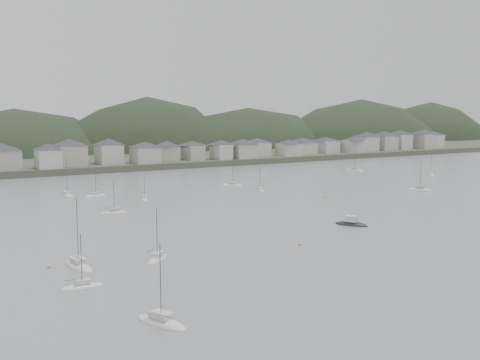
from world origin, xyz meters
TOP-DOWN VIEW (x-y plane):
  - ground at (0.00, 0.00)m, footprint 900.00×900.00m
  - far_shore_land at (0.00, 295.00)m, footprint 900.00×250.00m
  - forested_ridge at (4.83, 269.40)m, footprint 851.55×103.94m
  - waterfront_town at (50.59, 183.34)m, footprint 451.48×28.46m
  - moored_fleet at (-14.52, 56.60)m, footprint 237.40×161.35m
  - motor_launch_far at (1.01, 25.21)m, footprint 6.50×8.61m
  - mooring_buoys at (8.38, 54.93)m, footprint 170.34×117.44m

SIDE VIEW (x-z plane):
  - forested_ridge at x=4.83m, z-range -62.57..40.00m
  - ground at x=0.00m, z-range 0.00..0.00m
  - mooring_buoys at x=8.38m, z-range -0.20..0.50m
  - moored_fleet at x=-14.52m, z-range -6.58..6.93m
  - motor_launch_far at x=1.01m, z-range -1.69..2.27m
  - far_shore_land at x=0.00m, z-range 0.00..3.00m
  - waterfront_town at x=50.59m, z-range 2.20..15.12m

